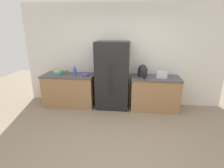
# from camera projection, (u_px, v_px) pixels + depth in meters

# --- Properties ---
(ground_plane) EXTENTS (10.92, 10.92, 0.00)m
(ground_plane) POSITION_uv_depth(u_px,v_px,m) (113.00, 143.00, 3.33)
(ground_plane) COLOR gray
(kitchen_back_panel) EXTENTS (5.46, 0.10, 2.73)m
(kitchen_back_panel) POSITION_uv_depth(u_px,v_px,m) (122.00, 55.00, 4.83)
(kitchen_back_panel) COLOR silver
(kitchen_back_panel) RESTS_ON ground_plane
(counter_left) EXTENTS (1.40, 0.68, 0.88)m
(counter_left) POSITION_uv_depth(u_px,v_px,m) (70.00, 90.00, 4.90)
(counter_left) COLOR #9E7247
(counter_left) RESTS_ON ground_plane
(counter_right) EXTENTS (1.24, 0.68, 0.88)m
(counter_right) POSITION_uv_depth(u_px,v_px,m) (154.00, 93.00, 4.64)
(counter_right) COLOR #9E7247
(counter_right) RESTS_ON ground_plane
(refrigerator) EXTENTS (0.86, 0.64, 1.77)m
(refrigerator) POSITION_uv_depth(u_px,v_px,m) (112.00, 76.00, 4.64)
(refrigerator) COLOR black
(refrigerator) RESTS_ON ground_plane
(toaster) EXTENTS (0.26, 0.16, 0.17)m
(toaster) POSITION_uv_depth(u_px,v_px,m) (162.00, 75.00, 4.40)
(toaster) COLOR silver
(toaster) RESTS_ON counter_right
(rice_cooker) EXTENTS (0.25, 0.25, 0.30)m
(rice_cooker) POSITION_uv_depth(u_px,v_px,m) (143.00, 71.00, 4.58)
(rice_cooker) COLOR #262628
(rice_cooker) RESTS_ON counter_right
(bottle_a) EXTENTS (0.08, 0.08, 0.25)m
(bottle_a) POSITION_uv_depth(u_px,v_px,m) (75.00, 72.00, 4.65)
(bottle_a) COLOR blue
(bottle_a) RESTS_ON counter_left
(cup_a) EXTENTS (0.08, 0.08, 0.07)m
(cup_a) POSITION_uv_depth(u_px,v_px,m) (63.00, 72.00, 4.88)
(cup_a) COLOR green
(cup_a) RESTS_ON counter_left
(cup_b) EXTENTS (0.08, 0.08, 0.10)m
(cup_b) POSITION_uv_depth(u_px,v_px,m) (144.00, 77.00, 4.37)
(cup_b) COLOR black
(cup_b) RESTS_ON counter_right
(cup_c) EXTENTS (0.09, 0.09, 0.10)m
(cup_c) POSITION_uv_depth(u_px,v_px,m) (67.00, 72.00, 4.80)
(cup_c) COLOR brown
(cup_c) RESTS_ON counter_left
(bowl_a) EXTENTS (0.18, 0.18, 0.05)m
(bowl_a) POSITION_uv_depth(u_px,v_px,m) (85.00, 75.00, 4.64)
(bowl_a) COLOR purple
(bowl_a) RESTS_ON counter_left
(bowl_b) EXTENTS (0.18, 0.18, 0.05)m
(bowl_b) POSITION_uv_depth(u_px,v_px,m) (57.00, 72.00, 4.93)
(bowl_b) COLOR yellow
(bowl_b) RESTS_ON counter_left
(bowl_c) EXTENTS (0.18, 0.18, 0.06)m
(bowl_c) POSITION_uv_depth(u_px,v_px,m) (58.00, 74.00, 4.68)
(bowl_c) COLOR teal
(bowl_c) RESTS_ON counter_left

